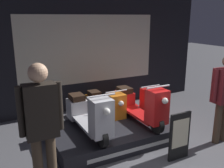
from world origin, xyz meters
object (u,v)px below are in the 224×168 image
at_px(person_left_browsing, 42,122).
at_px(price_sign_board, 180,136).
at_px(scooter_display_left, 88,115).
at_px(scooter_backrow_0, 105,107).
at_px(scooter_display_right, 140,105).
at_px(scooter_backrow_1, 136,101).

distance_m(person_left_browsing, price_sign_board, 2.30).
bearing_deg(scooter_display_left, scooter_backrow_0, 50.50).
height_order(scooter_display_right, person_left_browsing, person_left_browsing).
distance_m(scooter_display_left, scooter_backrow_0, 1.25).
xyz_separation_m(scooter_display_right, scooter_backrow_0, (-0.33, 0.94, -0.29)).
bearing_deg(scooter_display_left, scooter_backrow_1, 30.07).
bearing_deg(price_sign_board, scooter_display_left, 138.16).
bearing_deg(scooter_backrow_1, person_left_browsing, -144.08).
bearing_deg(price_sign_board, scooter_backrow_0, 101.96).
xyz_separation_m(scooter_backrow_0, person_left_browsing, (-1.77, -1.90, 0.73)).
relative_size(scooter_backrow_1, person_left_browsing, 0.89).
relative_size(scooter_backrow_0, scooter_backrow_1, 1.00).
bearing_deg(scooter_display_right, person_left_browsing, -155.44).
bearing_deg(person_left_browsing, scooter_backrow_0, 46.94).
distance_m(scooter_display_right, person_left_browsing, 2.35).
bearing_deg(person_left_browsing, scooter_display_left, 43.82).
relative_size(scooter_display_right, scooter_backrow_0, 1.00).
bearing_deg(person_left_browsing, scooter_display_right, 24.56).
bearing_deg(scooter_backrow_0, scooter_backrow_1, 0.00).
height_order(scooter_display_left, person_left_browsing, person_left_browsing).
distance_m(scooter_display_left, price_sign_board, 1.62).
bearing_deg(person_left_browsing, price_sign_board, -2.89).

